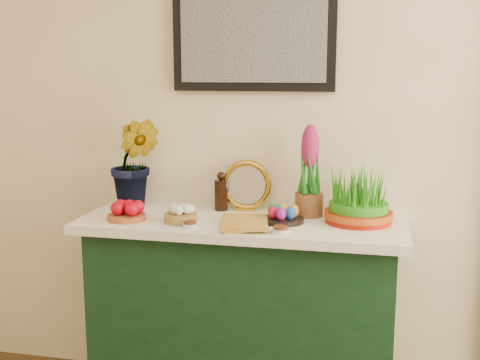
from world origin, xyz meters
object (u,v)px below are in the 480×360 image
mirror (246,186)px  hyacinth_green (134,148)px  wheatgrass_sabzeh (359,199)px  book (221,222)px  sideboard (242,319)px

mirror → hyacinth_green: bearing=-175.7°
hyacinth_green → wheatgrass_sabzeh: bearing=-12.2°
hyacinth_green → mirror: size_ratio=2.37×
book → wheatgrass_sabzeh: bearing=6.8°
hyacinth_green → wheatgrass_sabzeh: 1.05m
sideboard → wheatgrass_sabzeh: bearing=5.0°
mirror → book: 0.33m
sideboard → book: (-0.06, -0.14, 0.48)m
hyacinth_green → sideboard: bearing=-20.9°
wheatgrass_sabzeh → sideboard: bearing=-175.0°
mirror → book: bearing=-97.8°
sideboard → hyacinth_green: (-0.54, 0.13, 0.74)m
hyacinth_green → mirror: (0.53, 0.04, -0.17)m
sideboard → mirror: mirror is taller
book → sideboard: bearing=55.4°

